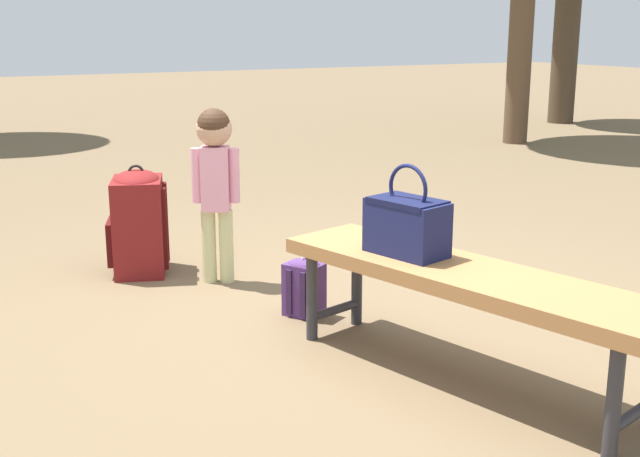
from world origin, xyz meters
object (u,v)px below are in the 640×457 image
Objects in this scene: backpack_large at (138,219)px; backpack_small at (304,286)px; park_bench at (464,283)px; child_standing at (215,168)px; handbag at (407,224)px.

backpack_small is at bearing -155.83° from backpack_large.
park_bench is at bearing -161.38° from backpack_large.
backpack_large reaches higher than backpack_small.
backpack_large is at bearing 40.32° from child_standing.
park_bench is 2.10m from backpack_large.
backpack_large is (0.37, 0.32, -0.32)m from child_standing.
child_standing is at bearing 11.54° from handbag.
handbag is at bearing -161.04° from backpack_large.
handbag is 1.38m from child_standing.
child_standing reaches higher than handbag.
park_bench reaches higher than backpack_small.
backpack_large is (1.72, 0.59, -0.27)m from handbag.
child_standing is 1.53× the size of backpack_large.
child_standing is at bearing -139.68° from backpack_large.
handbag is (0.27, 0.08, 0.18)m from park_bench.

